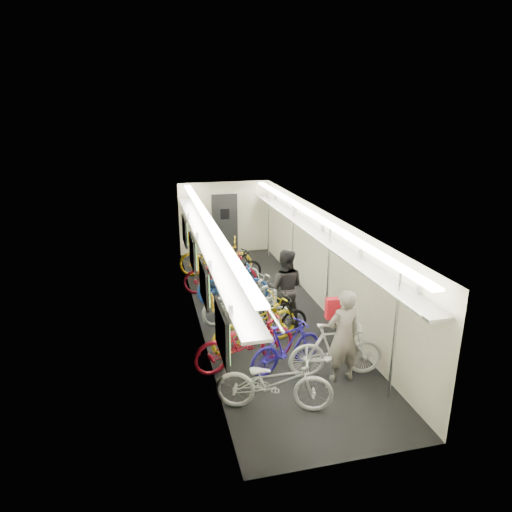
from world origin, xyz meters
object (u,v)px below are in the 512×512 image
bicycle_1 (286,346)px  passenger_mid (285,288)px  bicycle_0 (274,382)px  backpack (333,308)px  passenger_near (343,336)px

bicycle_1 → passenger_mid: (0.52, 1.83, 0.40)m
bicycle_0 → backpack: (1.30, 0.80, 0.78)m
passenger_near → passenger_mid: bearing=-88.8°
bicycle_0 → bicycle_1: (0.54, 1.08, -0.02)m
passenger_near → backpack: (-0.10, 0.27, 0.42)m
bicycle_0 → bicycle_1: bicycle_0 is taller
bicycle_0 → passenger_mid: size_ratio=1.08×
bicycle_0 → passenger_near: 1.54m
passenger_near → backpack: passenger_near is taller
bicycle_1 → backpack: size_ratio=4.15×
bicycle_1 → passenger_mid: bearing=-35.5°
bicycle_0 → backpack: size_ratio=4.97×
bicycle_0 → bicycle_1: size_ratio=1.20×
bicycle_0 → passenger_mid: (1.06, 2.91, 0.38)m
bicycle_0 → backpack: bearing=-39.6°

